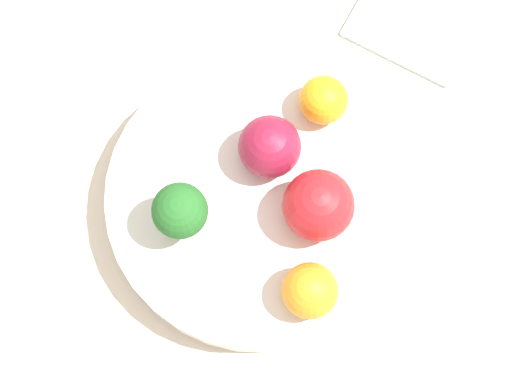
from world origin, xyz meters
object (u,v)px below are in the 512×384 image
object	(u,v)px
apple_green	(320,200)
orange_front	(310,291)
broccoli	(180,212)
orange_back	(324,100)
bowl	(256,201)
napkin	(425,3)
apple_red	(267,146)

from	to	relation	value
apple_green	orange_front	size ratio (longest dim) A/B	1.29
broccoli	orange_front	size ratio (longest dim) A/B	1.39
broccoli	orange_back	xyz separation A→B (m)	(-0.08, -0.14, -0.02)
broccoli	orange_back	distance (m)	0.16
bowl	orange_front	world-z (taller)	orange_front
broccoli	orange_back	size ratio (longest dim) A/B	1.52
orange_front	napkin	xyz separation A→B (m)	(-0.02, -0.32, -0.07)
broccoli	orange_front	distance (m)	0.13
orange_front	bowl	bearing A→B (deg)	-44.98
bowl	orange_back	xyz separation A→B (m)	(-0.03, -0.10, 0.04)
napkin	apple_green	bearing A→B (deg)	81.04
napkin	broccoli	bearing A→B (deg)	63.54
broccoli	orange_front	xyz separation A→B (m)	(-0.12, 0.03, -0.02)
apple_red	apple_green	xyz separation A→B (m)	(-0.06, 0.03, 0.00)
broccoli	apple_green	world-z (taller)	broccoli
apple_green	bowl	bearing A→B (deg)	4.94
apple_green	napkin	distance (m)	0.26
orange_back	napkin	bearing A→B (deg)	-112.05
orange_front	apple_green	bearing A→B (deg)	-78.83
bowl	napkin	bearing A→B (deg)	-110.59
broccoli	apple_green	bearing A→B (deg)	-155.88
apple_red	orange_front	size ratio (longest dim) A/B	1.15
orange_front	napkin	bearing A→B (deg)	-94.27
napkin	apple_red	bearing A→B (deg)	65.60
bowl	apple_green	distance (m)	0.08
bowl	broccoli	bearing A→B (deg)	39.75
bowl	napkin	xyz separation A→B (m)	(-0.09, -0.25, -0.02)
apple_red	orange_front	xyz separation A→B (m)	(-0.07, 0.11, -0.00)
orange_back	apple_green	bearing A→B (deg)	104.81
bowl	broccoli	world-z (taller)	broccoli
broccoli	apple_red	xyz separation A→B (m)	(-0.05, -0.08, -0.01)
bowl	apple_green	xyz separation A→B (m)	(-0.06, -0.00, 0.05)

